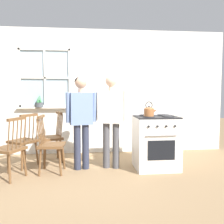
# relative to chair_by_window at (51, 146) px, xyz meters

# --- Properties ---
(ground_plane) EXTENTS (16.00, 16.00, 0.00)m
(ground_plane) POSITION_rel_chair_by_window_xyz_m (0.52, -0.06, -0.46)
(ground_plane) COLOR #937551
(wall_back) EXTENTS (6.40, 0.16, 2.70)m
(wall_back) POSITION_rel_chair_by_window_xyz_m (0.56, 1.34, 0.88)
(wall_back) COLOR silver
(wall_back) RESTS_ON ground_plane
(chair_by_window) EXTENTS (0.43, 0.45, 0.96)m
(chair_by_window) POSITION_rel_chair_by_window_xyz_m (0.00, 0.00, 0.00)
(chair_by_window) COLOR brown
(chair_by_window) RESTS_ON ground_plane
(chair_near_wall) EXTENTS (0.57, 0.58, 0.96)m
(chair_near_wall) POSITION_rel_chair_by_window_xyz_m (-0.52, 0.39, 0.00)
(chair_near_wall) COLOR brown
(chair_near_wall) RESTS_ON ground_plane
(chair_center_cluster) EXTENTS (0.52, 0.53, 0.96)m
(chair_center_cluster) POSITION_rel_chair_by_window_xyz_m (-0.06, 0.68, 0.00)
(chair_center_cluster) COLOR brown
(chair_center_cluster) RESTS_ON ground_plane
(chair_near_stove) EXTENTS (0.54, 0.55, 0.96)m
(chair_near_stove) POSITION_rel_chair_by_window_xyz_m (-0.59, -0.23, 0.00)
(chair_near_stove) COLOR brown
(chair_near_stove) RESTS_ON ground_plane
(person_elderly_left) EXTENTS (0.54, 0.28, 1.61)m
(person_elderly_left) POSITION_rel_chair_by_window_xyz_m (0.51, 0.13, 0.52)
(person_elderly_left) COLOR #2D3347
(person_elderly_left) RESTS_ON ground_plane
(person_teen_center) EXTENTS (0.61, 0.33, 1.64)m
(person_teen_center) POSITION_rel_chair_by_window_xyz_m (1.03, 0.15, 0.54)
(person_teen_center) COLOR #4C4C51
(person_teen_center) RESTS_ON ground_plane
(stove) EXTENTS (0.73, 0.68, 1.08)m
(stove) POSITION_rel_chair_by_window_xyz_m (1.81, 0.04, 0.02)
(stove) COLOR white
(stove) RESTS_ON ground_plane
(kettle) EXTENTS (0.21, 0.17, 0.25)m
(kettle) POSITION_rel_chair_by_window_xyz_m (1.64, -0.09, 0.57)
(kettle) COLOR #A86638
(kettle) RESTS_ON stove
(potted_plant) EXTENTS (0.17, 0.17, 0.27)m
(potted_plant) POSITION_rel_chair_by_window_xyz_m (-0.39, 1.25, 0.65)
(potted_plant) COLOR #42474C
(potted_plant) RESTS_ON wall_back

